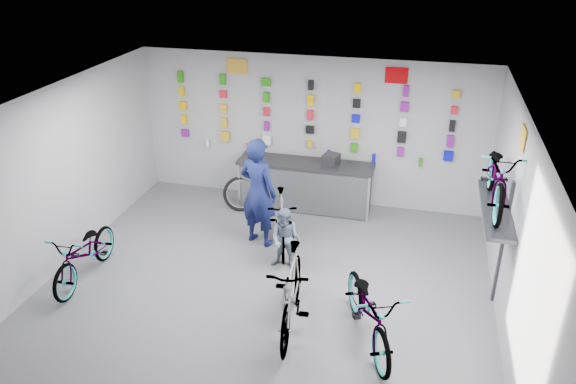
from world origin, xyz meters
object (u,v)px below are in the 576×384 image
(bike_right, at_px, (369,310))
(customer, at_px, (286,239))
(bike_left, at_px, (85,253))
(counter, at_px, (305,186))
(bike_center, at_px, (291,291))
(bike_service, at_px, (282,221))
(clerk, at_px, (258,192))

(bike_right, bearing_deg, customer, 112.98)
(bike_left, xyz_separation_m, customer, (3.05, 1.09, 0.07))
(counter, distance_m, bike_left, 4.41)
(bike_center, distance_m, bike_service, 2.21)
(counter, xyz_separation_m, bike_left, (-2.89, -3.33, -0.01))
(bike_right, bearing_deg, counter, 91.78)
(bike_center, bearing_deg, clerk, 111.25)
(bike_left, bearing_deg, bike_center, -8.21)
(bike_service, bearing_deg, customer, -86.58)
(clerk, bearing_deg, bike_right, 154.83)
(bike_center, xyz_separation_m, clerk, (-1.12, 2.16, 0.41))
(customer, bearing_deg, bike_center, -67.03)
(bike_service, height_order, customer, customer)
(bike_right, relative_size, clerk, 0.98)
(counter, xyz_separation_m, bike_right, (1.72, -3.75, 0.03))
(counter, relative_size, bike_left, 1.50)
(bike_left, relative_size, bike_service, 1.05)
(customer, bearing_deg, counter, 99.95)
(bike_service, height_order, clerk, clerk)
(counter, distance_m, clerk, 1.69)
(bike_right, bearing_deg, clerk, 112.26)
(bike_service, xyz_separation_m, clerk, (-0.43, 0.07, 0.49))
(bike_left, height_order, bike_center, bike_center)
(bike_left, relative_size, customer, 1.65)
(counter, xyz_separation_m, clerk, (-0.51, -1.53, 0.51))
(bike_left, height_order, clerk, clerk)
(counter, xyz_separation_m, customer, (0.16, -2.24, 0.06))
(bike_center, height_order, bike_right, bike_center)
(bike_service, relative_size, customer, 1.56)
(bike_center, bearing_deg, counter, 93.26)
(counter, xyz_separation_m, bike_service, (-0.07, -1.60, 0.03))
(clerk, bearing_deg, bike_center, 137.18)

